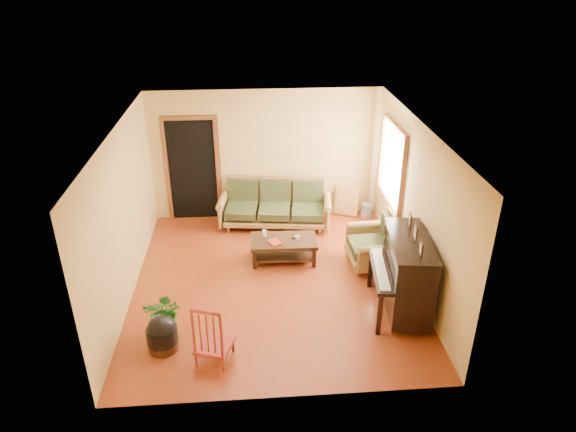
{
  "coord_description": "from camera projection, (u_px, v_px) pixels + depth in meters",
  "views": [
    {
      "loc": [
        -0.32,
        -7.06,
        4.79
      ],
      "look_at": [
        0.26,
        0.2,
        1.1
      ],
      "focal_mm": 32.0,
      "sensor_mm": 36.0,
      "label": 1
    }
  ],
  "objects": [
    {
      "name": "remote",
      "position": [
        296.0,
        237.0,
        8.93
      ],
      "size": [
        0.16,
        0.06,
        0.02
      ],
      "primitive_type": "cube",
      "rotation": [
        0.0,
        0.0,
        0.09
      ],
      "color": "black",
      "rests_on": "coffee_table"
    },
    {
      "name": "coffee_table",
      "position": [
        284.0,
        250.0,
        8.97
      ],
      "size": [
        1.16,
        0.66,
        0.42
      ],
      "primitive_type": "cube",
      "rotation": [
        0.0,
        0.0,
        -0.03
      ],
      "color": "black",
      "rests_on": "floor"
    },
    {
      "name": "candle",
      "position": [
        264.0,
        233.0,
        8.96
      ],
      "size": [
        0.08,
        0.08,
        0.12
      ],
      "primitive_type": "cylinder",
      "rotation": [
        0.0,
        0.0,
        0.12
      ],
      "color": "silver",
      "rests_on": "coffee_table"
    },
    {
      "name": "piano",
      "position": [
        407.0,
        276.0,
        7.53
      ],
      "size": [
        0.96,
        1.46,
        1.21
      ],
      "primitive_type": "cube",
      "rotation": [
        0.0,
        0.0,
        -0.12
      ],
      "color": "black",
      "rests_on": "floor"
    },
    {
      "name": "footstool",
      "position": [
        162.0,
        337.0,
        6.92
      ],
      "size": [
        0.46,
        0.46,
        0.4
      ],
      "primitive_type": "cylinder",
      "rotation": [
        0.0,
        0.0,
        0.1
      ],
      "color": "black",
      "rests_on": "floor"
    },
    {
      "name": "window",
      "position": [
        393.0,
        164.0,
        9.1
      ],
      "size": [
        0.12,
        1.36,
        1.46
      ],
      "primitive_type": "cube",
      "color": "white",
      "rests_on": "right_wall"
    },
    {
      "name": "ceramic_crock",
      "position": [
        367.0,
        210.0,
        10.52
      ],
      "size": [
        0.27,
        0.27,
        0.28
      ],
      "primitive_type": "cylinder",
      "rotation": [
        0.0,
        0.0,
        0.26
      ],
      "color": "#2D4689",
      "rests_on": "floor"
    },
    {
      "name": "glass_jar",
      "position": [
        298.0,
        238.0,
        8.89
      ],
      "size": [
        0.1,
        0.1,
        0.05
      ],
      "primitive_type": "cylinder",
      "rotation": [
        0.0,
        0.0,
        -0.36
      ],
      "color": "silver",
      "rests_on": "coffee_table"
    },
    {
      "name": "potted_plant",
      "position": [
        165.0,
        313.0,
        7.22
      ],
      "size": [
        0.64,
        0.59,
        0.61
      ],
      "primitive_type": "imported",
      "rotation": [
        0.0,
        0.0,
        -0.23
      ],
      "color": "#185017",
      "rests_on": "floor"
    },
    {
      "name": "red_chair",
      "position": [
        213.0,
        331.0,
        6.62
      ],
      "size": [
        0.57,
        0.59,
        0.94
      ],
      "primitive_type": "cube",
      "rotation": [
        0.0,
        0.0,
        -0.33
      ],
      "color": "maroon",
      "rests_on": "floor"
    },
    {
      "name": "armchair",
      "position": [
        372.0,
        241.0,
        8.75
      ],
      "size": [
        0.91,
        0.95,
        0.91
      ],
      "primitive_type": "cube",
      "rotation": [
        0.0,
        0.0,
        0.05
      ],
      "color": "olive",
      "rests_on": "floor"
    },
    {
      "name": "book",
      "position": [
        270.0,
        244.0,
        8.72
      ],
      "size": [
        0.26,
        0.29,
        0.02
      ],
      "primitive_type": "imported",
      "rotation": [
        0.0,
        0.0,
        0.47
      ],
      "color": "#A62316",
      "rests_on": "coffee_table"
    },
    {
      "name": "doorway",
      "position": [
        193.0,
        170.0,
        10.11
      ],
      "size": [
        1.08,
        0.16,
        2.05
      ],
      "primitive_type": "cube",
      "color": "black",
      "rests_on": "floor"
    },
    {
      "name": "floor",
      "position": [
        273.0,
        281.0,
        8.47
      ],
      "size": [
        5.0,
        5.0,
        0.0
      ],
      "primitive_type": "plane",
      "color": "#66220D",
      "rests_on": "ground"
    },
    {
      "name": "sofa",
      "position": [
        275.0,
        205.0,
        10.02
      ],
      "size": [
        2.24,
        1.15,
        0.92
      ],
      "primitive_type": "cube",
      "rotation": [
        0.0,
        0.0,
        -0.12
      ],
      "color": "olive",
      "rests_on": "floor"
    },
    {
      "name": "leaning_frame",
      "position": [
        346.0,
        200.0,
        10.51
      ],
      "size": [
        0.5,
        0.3,
        0.66
      ],
      "primitive_type": "cube",
      "rotation": [
        0.0,
        0.0,
        -0.41
      ],
      "color": "gold",
      "rests_on": "floor"
    }
  ]
}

